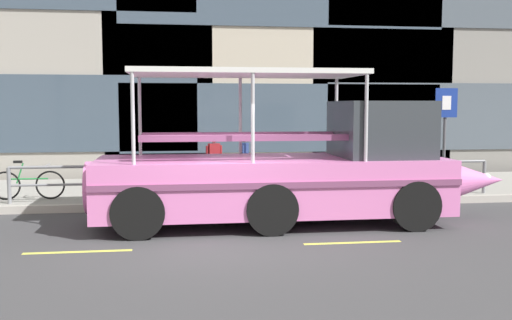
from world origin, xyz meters
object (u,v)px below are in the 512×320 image
object	(u,v)px
leaned_bicycle	(28,184)
pedestrian_mid_right	(214,158)
duck_tour_boat	(297,172)
pedestrian_mid_left	(244,157)
pedestrian_near_bow	(400,156)
parking_sign	(445,122)

from	to	relation	value
leaned_bicycle	pedestrian_mid_right	size ratio (longest dim) A/B	1.13
duck_tour_boat	pedestrian_mid_left	xyz separation A→B (m)	(-0.71, 3.39, 0.03)
duck_tour_boat	pedestrian_near_bow	world-z (taller)	duck_tour_boat
pedestrian_near_bow	parking_sign	bearing A→B (deg)	-25.29
pedestrian_near_bow	pedestrian_mid_right	size ratio (longest dim) A/B	1.00
duck_tour_boat	pedestrian_mid_right	size ratio (longest dim) A/B	5.81
duck_tour_boat	pedestrian_mid_left	world-z (taller)	duck_tour_boat
pedestrian_mid_right	duck_tour_boat	bearing A→B (deg)	-64.24
pedestrian_mid_left	pedestrian_mid_right	world-z (taller)	pedestrian_mid_right
parking_sign	pedestrian_near_bow	xyz separation A→B (m)	(-1.01, 0.48, -0.93)
duck_tour_boat	pedestrian_near_bow	distance (m)	4.62
pedestrian_mid_left	pedestrian_mid_right	distance (m)	0.85
parking_sign	pedestrian_near_bow	size ratio (longest dim) A/B	1.78
pedestrian_near_bow	pedestrian_mid_right	xyz separation A→B (m)	(-5.02, 0.15, -0.00)
pedestrian_near_bow	pedestrian_mid_right	bearing A→B (deg)	178.31
pedestrian_near_bow	leaned_bicycle	bearing A→B (deg)	-178.54
leaned_bicycle	duck_tour_boat	world-z (taller)	duck_tour_boat
pedestrian_mid_left	pedestrian_near_bow	bearing A→B (deg)	-4.91
parking_sign	pedestrian_mid_left	xyz separation A→B (m)	(-5.21, 0.84, -0.94)
parking_sign	pedestrian_mid_right	world-z (taller)	parking_sign
parking_sign	pedestrian_mid_left	distance (m)	5.36
leaned_bicycle	pedestrian_near_bow	size ratio (longest dim) A/B	1.13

